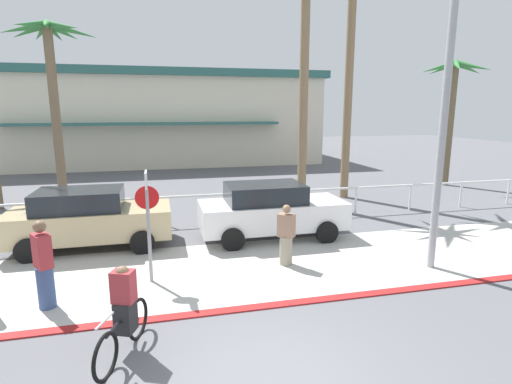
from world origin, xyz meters
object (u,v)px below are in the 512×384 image
Objects in this scene: cyclist_black_0 at (124,313)px; pedestrian_0 at (286,238)px; car_tan_1 at (89,218)px; streetlight_curb at (453,91)px; palm_tree_3 at (304,33)px; stop_sign_bike_lane at (148,211)px; palm_tree_4 at (352,31)px; car_white_2 at (271,210)px; palm_tree_2 at (51,65)px; palm_tree_5 at (453,94)px; pedestrian_1 at (44,268)px.

pedestrian_0 is at bearing 39.02° from cyclist_black_0.
car_tan_1 is 2.80× the size of pedestrian_0.
pedestrian_0 is (-3.47, 1.25, -3.56)m from streetlight_curb.
streetlight_curb is 5.12m from pedestrian_0.
stop_sign_bike_lane is at bearing -132.16° from palm_tree_3.
palm_tree_4 is (1.62, 8.34, 2.79)m from streetlight_curb.
palm_tree_4 is 9.23m from car_white_2.
palm_tree_4 is 2.21× the size of car_white_2.
car_white_2 is at bearing -120.94° from palm_tree_3.
car_white_2 is at bearing 132.66° from streetlight_curb.
palm_tree_5 is (18.42, 0.19, -0.90)m from palm_tree_2.
pedestrian_0 is 5.40m from pedestrian_1.
car_tan_1 is at bearing 121.06° from stop_sign_bike_lane.
streetlight_curb is 9.92m from car_tan_1.
cyclist_black_0 is (3.23, -11.44, -4.87)m from palm_tree_2.
stop_sign_bike_lane reaches higher than car_white_2.
palm_tree_5 is 19.54m from cyclist_black_0.
palm_tree_3 reaches higher than pedestrian_1.
streetlight_curb is 12.77m from palm_tree_5.
cyclist_black_0 is at bearing -140.98° from pedestrian_0.
palm_tree_3 is 12.86m from cyclist_black_0.
palm_tree_2 is 11.95m from pedestrian_0.
car_tan_1 is at bearing -153.86° from palm_tree_3.
stop_sign_bike_lane is at bearing -138.80° from palm_tree_4.
palm_tree_5 reaches higher than car_white_2.
palm_tree_4 is at bearing 54.33° from pedestrian_0.
palm_tree_5 reaches higher than car_tan_1.
stop_sign_bike_lane reaches higher than cyclist_black_0.
palm_tree_3 is (-0.76, 7.63, 2.50)m from streetlight_curb.
pedestrian_1 is (-8.76, 0.20, -3.43)m from streetlight_curb.
cyclist_black_0 is at bearing -74.24° from palm_tree_2.
streetlight_curb is at bearing -8.33° from stop_sign_bike_lane.
palm_tree_2 is 0.81× the size of palm_tree_3.
palm_tree_4 reaches higher than pedestrian_0.
car_tan_1 is 3.65m from pedestrian_1.
palm_tree_4 is 12.68m from car_tan_1.
car_white_2 is at bearing -150.44° from palm_tree_5.
palm_tree_2 is at bearing 105.76° from cyclist_black_0.
car_tan_1 is 2.44× the size of pedestrian_1.
streetlight_curb is 8.06m from palm_tree_3.
streetlight_curb reaches higher than palm_tree_5.
car_white_2 is (-4.85, -4.83, -6.19)m from palm_tree_4.
streetlight_curb is at bearing -101.01° from palm_tree_4.
palm_tree_3 is 1.43× the size of palm_tree_5.
car_white_2 is at bearing 84.08° from pedestrian_0.
palm_tree_2 is at bearing 138.98° from car_white_2.
palm_tree_4 reaches higher than car_white_2.
car_tan_1 is 1.00× the size of car_white_2.
stop_sign_bike_lane is 1.50× the size of cyclist_black_0.
palm_tree_3 is (9.61, -2.09, 1.21)m from palm_tree_2.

